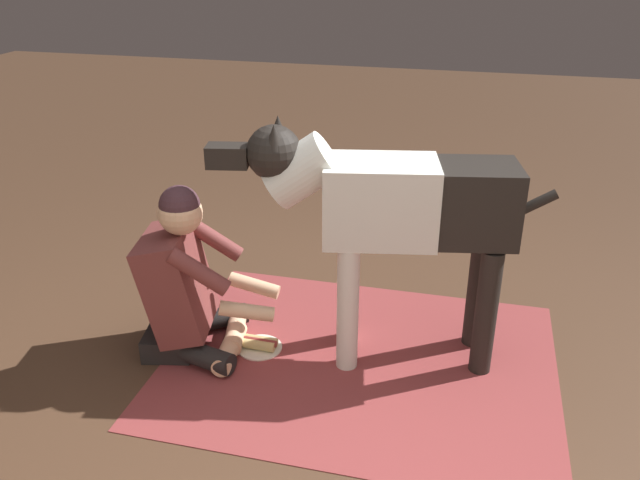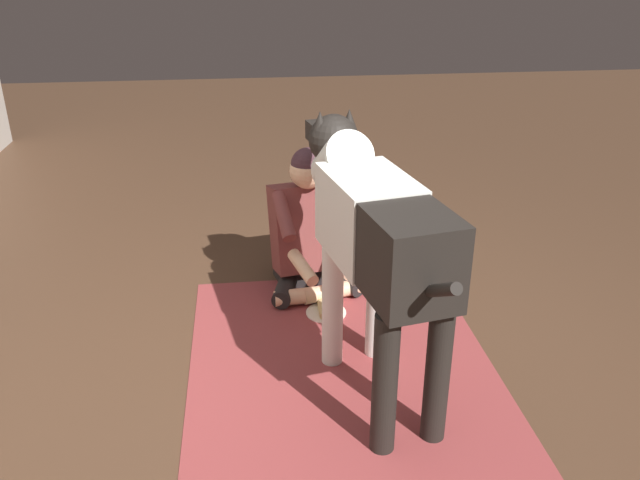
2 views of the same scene
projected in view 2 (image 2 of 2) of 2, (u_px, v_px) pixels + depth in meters
name	position (u px, v px, depth m)	size (l,w,h in m)	color
ground_plane	(313.00, 385.00, 3.07)	(15.93, 15.93, 0.00)	#4E3423
area_rug	(342.00, 367.00, 3.20)	(1.90, 1.50, 0.01)	brown
person_sitting_on_floor	(308.00, 232.00, 3.82)	(0.72, 0.57, 0.88)	black
large_dog	(373.00, 230.00, 2.79)	(1.56, 0.49, 1.20)	silver
hot_dog_on_plate	(326.00, 310.00, 3.66)	(0.23, 0.23, 0.06)	white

